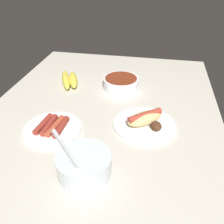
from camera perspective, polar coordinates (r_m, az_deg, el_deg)
ground_plane at (r=94.75cm, az=-2.29°, el=-0.50°), size 120.00×90.00×3.00cm
plate_sausages at (r=85.95cm, az=-13.93°, el=-3.65°), size 20.06×20.06×3.05cm
bowl_chili at (r=109.38cm, az=2.12°, el=7.04°), size 15.93×15.93×4.87cm
banana_bunch at (r=115.68cm, az=-10.09°, el=7.55°), size 18.74×13.61×3.57cm
bowl_coleslaw at (r=67.49cm, az=-6.67°, el=-12.09°), size 15.15×15.15×15.62cm
plate_hotdog_assembled at (r=85.57cm, az=7.80°, el=-2.26°), size 22.00×22.00×5.61cm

